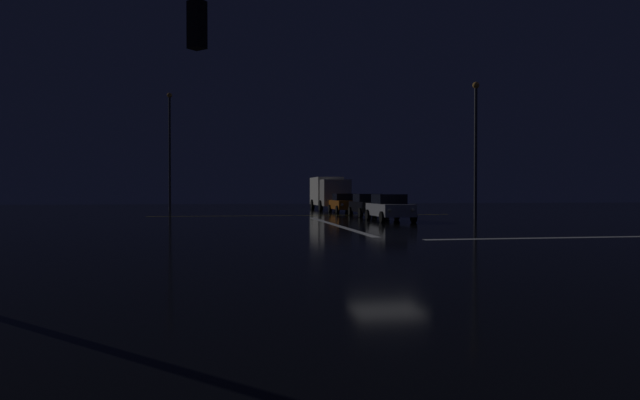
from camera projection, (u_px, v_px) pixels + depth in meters
The scene contains 11 objects.
ground at pixel (387, 242), 19.51m from camera, with size 120.00×120.00×0.10m, color black.
stop_line_north at pixel (335, 225), 28.62m from camera, with size 0.35×15.92×0.01m.
centre_line_ns at pixel (304, 215), 40.06m from camera, with size 22.00×0.15×0.01m.
crosswalk_bar_east at pixel (624, 237), 21.08m from camera, with size 15.92×0.40×0.01m.
sedan_silver at pixel (390, 207), 32.16m from camera, with size 2.02×4.33×1.57m.
sedan_black at pixel (368, 205), 38.81m from camera, with size 2.02×4.33×1.57m.
sedan_orange at pixel (344, 203), 44.77m from camera, with size 2.02×4.33×1.57m.
box_truck at pixel (329, 192), 51.68m from camera, with size 2.68×8.28×3.08m.
traffic_signal_sw at pixel (80, 42), 10.02m from camera, with size 3.76×3.76×6.33m.
streetlamp_right_near at pixel (476, 140), 35.80m from camera, with size 0.44×0.44×8.80m.
streetlamp_left_far at pixel (170, 144), 48.09m from camera, with size 0.44×0.44×10.28m.
Camera 1 is at (-5.59, -18.82, 1.71)m, focal length 31.20 mm.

